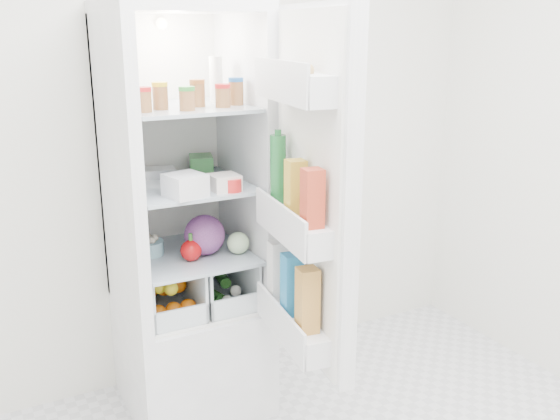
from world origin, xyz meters
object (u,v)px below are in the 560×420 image
fridge_door (308,200)px  red_cabbage (204,235)px  refrigerator (186,266)px  mushroom_bowl (148,248)px

fridge_door → red_cabbage: bearing=29.0°
refrigerator → fridge_door: 0.81m
refrigerator → red_cabbage: refrigerator is taller
red_cabbage → mushroom_bowl: 0.25m
red_cabbage → mushroom_bowl: (-0.22, 0.11, -0.06)m
red_cabbage → fridge_door: fridge_door is taller
refrigerator → red_cabbage: bearing=-64.3°
refrigerator → mushroom_bowl: refrigerator is taller
red_cabbage → fridge_door: size_ratio=0.13×
refrigerator → mushroom_bowl: size_ratio=13.68×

